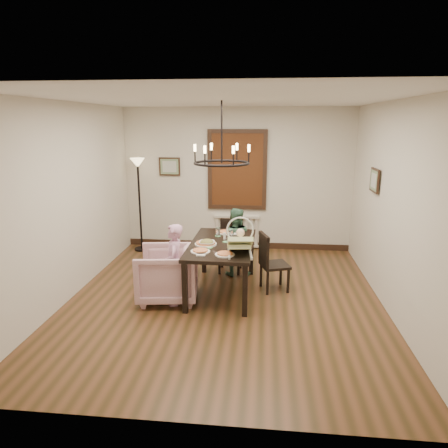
% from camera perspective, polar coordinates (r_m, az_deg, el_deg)
% --- Properties ---
extents(room_shell, '(4.51, 5.00, 2.81)m').
position_cam_1_polar(room_shell, '(5.85, 0.44, 3.41)').
color(room_shell, brown).
rests_on(room_shell, ground).
extents(dining_table, '(0.96, 1.66, 0.77)m').
position_cam_1_polar(dining_table, '(5.95, -0.31, -3.51)').
color(dining_table, black).
rests_on(dining_table, room_shell).
extents(chair_far, '(0.41, 0.41, 0.90)m').
position_cam_1_polar(chair_far, '(6.83, 0.91, -3.20)').
color(chair_far, black).
rests_on(chair_far, room_shell).
extents(chair_right, '(0.50, 0.50, 0.91)m').
position_cam_1_polar(chair_right, '(6.14, 7.28, -5.36)').
color(chair_right, black).
rests_on(chair_right, room_shell).
extents(armchair, '(0.95, 0.93, 0.77)m').
position_cam_1_polar(armchair, '(5.86, -8.12, -7.07)').
color(armchair, '#D7A4BC').
rests_on(armchair, room_shell).
extents(elderly_woman, '(0.28, 0.38, 0.96)m').
position_cam_1_polar(elderly_woman, '(5.67, -7.13, -6.73)').
color(elderly_woman, '#CB8FB2').
rests_on(elderly_woman, room_shell).
extents(seated_man, '(0.47, 0.37, 0.95)m').
position_cam_1_polar(seated_man, '(6.68, 1.56, -3.39)').
color(seated_man, '#3B644B').
rests_on(seated_man, room_shell).
extents(baby_bouncer, '(0.45, 0.58, 0.35)m').
position_cam_1_polar(baby_bouncer, '(5.39, 2.27, -2.53)').
color(baby_bouncer, beige).
rests_on(baby_bouncer, dining_table).
extents(salad_bowl, '(0.28, 0.28, 0.07)m').
position_cam_1_polar(salad_bowl, '(5.82, -2.46, -2.71)').
color(salad_bowl, white).
rests_on(salad_bowl, dining_table).
extents(pizza_platter, '(0.32, 0.32, 0.04)m').
position_cam_1_polar(pizza_platter, '(5.84, -2.63, -2.79)').
color(pizza_platter, tan).
rests_on(pizza_platter, dining_table).
extents(drinking_glass, '(0.07, 0.07, 0.14)m').
position_cam_1_polar(drinking_glass, '(5.82, 0.80, -2.33)').
color(drinking_glass, silver).
rests_on(drinking_glass, dining_table).
extents(window_blinds, '(1.00, 0.03, 1.40)m').
position_cam_1_polar(window_blinds, '(7.88, 1.89, 7.72)').
color(window_blinds, '#542B10').
rests_on(window_blinds, room_shell).
extents(radiator, '(0.92, 0.12, 0.62)m').
position_cam_1_polar(radiator, '(8.14, 1.83, -1.03)').
color(radiator, silver).
rests_on(radiator, room_shell).
extents(picture_back, '(0.42, 0.03, 0.36)m').
position_cam_1_polar(picture_back, '(8.09, -7.78, 8.13)').
color(picture_back, black).
rests_on(picture_back, room_shell).
extents(picture_right, '(0.03, 0.42, 0.36)m').
position_cam_1_polar(picture_right, '(6.53, 20.72, 5.85)').
color(picture_right, black).
rests_on(picture_right, room_shell).
extents(floor_lamp, '(0.30, 0.30, 1.80)m').
position_cam_1_polar(floor_lamp, '(8.05, -11.94, 2.51)').
color(floor_lamp, black).
rests_on(floor_lamp, room_shell).
extents(chandelier, '(0.80, 0.80, 0.04)m').
position_cam_1_polar(chandelier, '(5.69, -0.33, 8.69)').
color(chandelier, black).
rests_on(chandelier, room_shell).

